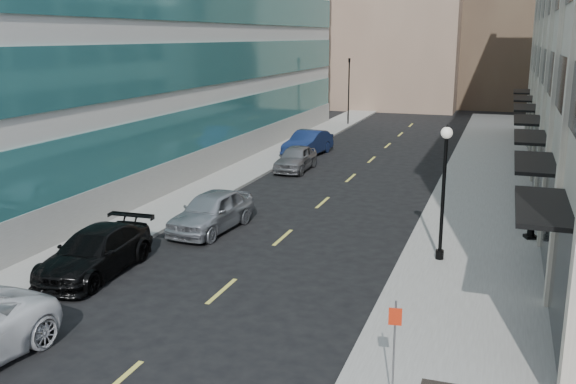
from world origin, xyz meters
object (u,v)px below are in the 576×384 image
Objects in this scene: car_silver_sedan at (211,211)px; sign_post at (394,339)px; car_blue_sedan at (308,143)px; car_grey_sedan at (296,158)px; car_black_pickup at (95,252)px; urn_planter at (531,226)px; traffic_signal at (349,62)px; lamppost at (444,181)px.

sign_post is at bearing -44.10° from car_silver_sedan.
car_grey_sedan is at bearing -74.12° from car_blue_sedan.
car_black_pickup is 16.80m from urn_planter.
car_blue_sedan is 1.15× the size of car_grey_sedan.
traffic_signal is 1.31× the size of car_black_pickup.
sign_post is at bearing -90.00° from lamppost.
car_blue_sedan is 22.15m from lamppost.
car_black_pickup reaches higher than urn_planter.
car_blue_sedan is at bearing 132.41° from urn_planter.
urn_planter is (15.10, -31.30, -5.07)m from traffic_signal.
traffic_signal is 35.12m from urn_planter.
traffic_signal is 1.56× the size of car_grey_sedan.
car_blue_sedan is (-1.32, 18.16, 0.01)m from car_silver_sedan.
car_silver_sedan is 13.01m from car_grey_sedan.
sign_post reaches higher than car_grey_sedan.
car_grey_sedan is (-0.51, 13.00, -0.08)m from car_silver_sedan.
sign_post is 14.12m from urn_planter.
car_black_pickup reaches higher than car_grey_sedan.
lamppost is (11.20, 4.96, 2.28)m from car_black_pickup.
sign_post is (9.60, -11.01, 0.88)m from car_silver_sedan.
traffic_signal is 8.48× the size of urn_planter.
lamppost reaches higher than urn_planter.
lamppost is at bearing -1.06° from car_silver_sedan.
car_silver_sedan is 2.02× the size of sign_post.
traffic_signal is at bearing 115.75° from urn_planter.
sign_post is at bearing -26.61° from car_black_pickup.
traffic_signal is 16.60m from car_blue_sedan.
car_grey_sedan is at bearing -85.13° from traffic_signal.
traffic_signal is at bearing 98.68° from car_silver_sedan.
car_grey_sedan reaches higher than urn_planter.
lamppost is at bearing 21.59° from car_black_pickup.
car_black_pickup is at bearing -83.72° from car_blue_sedan.
car_silver_sedan is 13.08m from urn_planter.
urn_planter is at bearing -64.25° from traffic_signal.
urn_planter is at bearing 68.92° from sign_post.
lamppost reaches higher than car_blue_sedan.
lamppost is 5.44m from urn_planter.
sign_post is at bearing -62.53° from car_blue_sedan.
car_grey_sedan is (1.79, -21.00, -4.96)m from traffic_signal.
traffic_signal is 21.65m from car_grey_sedan.
sign_post reaches higher than car_silver_sedan.
car_blue_sedan is at bearing 87.03° from car_black_pickup.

